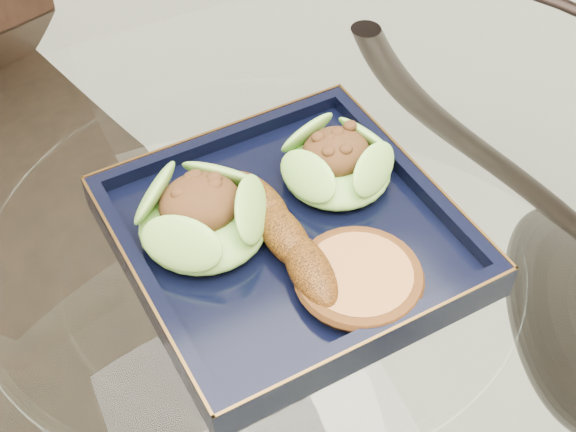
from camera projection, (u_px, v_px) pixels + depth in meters
name	position (u px, v px, depth m)	size (l,w,h in m)	color
dining_table	(259.00, 388.00, 0.79)	(1.13, 1.13, 0.77)	white
navy_plate	(288.00, 240.00, 0.69)	(0.27, 0.27, 0.02)	black
lettuce_wrap_left	(203.00, 218.00, 0.67)	(0.11, 0.11, 0.04)	#4F912A
lettuce_wrap_right	(337.00, 165.00, 0.71)	(0.10, 0.10, 0.04)	#63A931
roasted_plantain	(283.00, 234.00, 0.66)	(0.16, 0.03, 0.03)	#6A360B
crumb_patty	(359.00, 279.00, 0.64)	(0.09, 0.09, 0.02)	#A86B38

